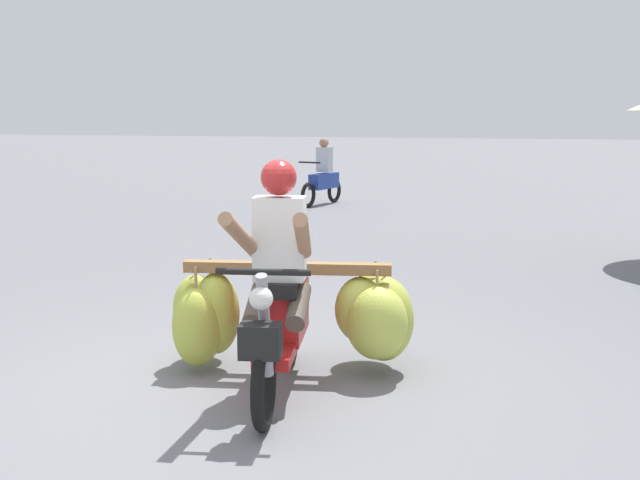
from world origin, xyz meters
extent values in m
plane|color=slate|center=(0.00, 0.00, 0.00)|extent=(120.00, 120.00, 0.00)
torus|color=black|center=(0.37, -0.49, 0.28)|extent=(0.18, 0.57, 0.56)
torus|color=black|center=(0.14, 0.69, 0.28)|extent=(0.18, 0.57, 0.56)
cube|color=red|center=(0.27, 0.00, 0.32)|extent=(0.34, 0.60, 0.08)
cube|color=red|center=(0.20, 0.39, 0.50)|extent=(0.40, 0.68, 0.36)
cube|color=black|center=(0.21, 0.31, 0.72)|extent=(0.37, 0.64, 0.10)
cylinder|color=gray|center=(0.36, -0.43, 0.62)|extent=(0.12, 0.29, 0.69)
cylinder|color=black|center=(0.37, -0.47, 0.96)|extent=(0.56, 0.15, 0.04)
sphere|color=silver|center=(0.38, -0.55, 0.82)|extent=(0.14, 0.14, 0.14)
cube|color=black|center=(0.39, -0.59, 0.58)|extent=(0.27, 0.20, 0.20)
cube|color=red|center=(0.37, -0.49, 0.58)|extent=(0.15, 0.29, 0.04)
cube|color=olive|center=(0.17, 0.54, 0.78)|extent=(1.49, 0.38, 0.08)
cube|color=olive|center=(0.14, 0.72, 0.75)|extent=(1.34, 0.33, 0.06)
ellipsoid|color=#C1CB51|center=(0.74, 0.93, 0.47)|extent=(0.52, 0.48, 0.46)
cylinder|color=#998459|center=(0.74, 0.93, 0.73)|extent=(0.02, 0.02, 0.13)
ellipsoid|color=#B2BD42|center=(-0.35, 0.46, 0.43)|extent=(0.40, 0.38, 0.61)
cylinder|color=#998459|center=(-0.35, 0.46, 0.74)|extent=(0.02, 0.02, 0.09)
ellipsoid|color=#B6C046|center=(0.84, 0.77, 0.39)|extent=(0.46, 0.41, 0.63)
cylinder|color=#998459|center=(0.84, 0.77, 0.73)|extent=(0.02, 0.02, 0.12)
ellipsoid|color=#BCC64B|center=(0.82, 0.58, 0.41)|extent=(0.45, 0.41, 0.53)
cylinder|color=#998459|center=(0.82, 0.58, 0.72)|extent=(0.02, 0.02, 0.14)
ellipsoid|color=#BCC74C|center=(0.69, 0.66, 0.48)|extent=(0.45, 0.42, 0.48)
cylinder|color=#998459|center=(0.69, 0.66, 0.74)|extent=(0.02, 0.02, 0.10)
ellipsoid|color=#AFBA3F|center=(-0.54, 0.50, 0.43)|extent=(0.38, 0.35, 0.53)
cylinder|color=#998459|center=(-0.54, 0.50, 0.73)|extent=(0.02, 0.02, 0.13)
ellipsoid|color=#B8C348|center=(-0.50, 0.69, 0.42)|extent=(0.38, 0.35, 0.45)
cylinder|color=#998459|center=(-0.50, 0.69, 0.70)|extent=(0.02, 0.02, 0.18)
ellipsoid|color=#B2BC41|center=(-0.45, 0.34, 0.34)|extent=(0.45, 0.43, 0.58)
cylinder|color=#998459|center=(-0.45, 0.34, 0.70)|extent=(0.02, 0.02, 0.18)
cube|color=silver|center=(0.24, 0.20, 1.05)|extent=(0.38, 0.28, 0.56)
sphere|color=#B22626|center=(0.24, 0.18, 1.46)|extent=(0.24, 0.24, 0.24)
cylinder|color=#9E7051|center=(0.49, -0.10, 1.11)|extent=(0.27, 0.72, 0.39)
cylinder|color=#9E7051|center=(0.11, -0.17, 1.11)|extent=(0.17, 0.72, 0.39)
cylinder|color=#4C4238|center=(0.40, 0.10, 0.62)|extent=(0.21, 0.46, 0.27)
cylinder|color=#4C4238|center=(0.12, 0.05, 0.62)|extent=(0.21, 0.46, 0.27)
torus|color=black|center=(-2.68, 10.32, 0.26)|extent=(0.20, 0.52, 0.52)
torus|color=black|center=(-2.42, 11.39, 0.26)|extent=(0.20, 0.52, 0.52)
cube|color=navy|center=(-2.52, 10.95, 0.50)|extent=(0.45, 0.93, 0.32)
cylinder|color=black|center=(-2.67, 10.37, 0.92)|extent=(0.49, 0.15, 0.04)
cube|color=#B2B7C6|center=(-2.52, 10.97, 0.95)|extent=(0.34, 0.27, 0.52)
sphere|color=#9E7051|center=(-2.52, 10.95, 1.30)|extent=(0.20, 0.20, 0.20)
camera|label=1|loc=(1.92, -4.61, 1.86)|focal=43.28mm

